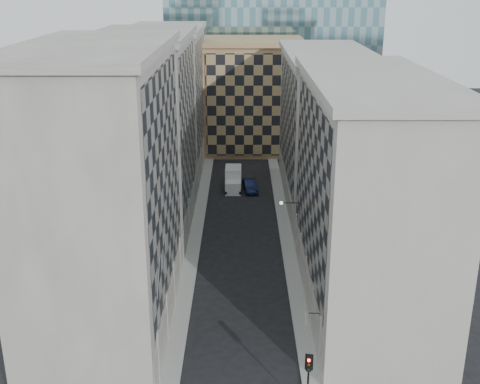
{
  "coord_description": "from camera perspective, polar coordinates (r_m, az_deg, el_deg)",
  "views": [
    {
      "loc": [
        -0.01,
        -34.37,
        28.1
      ],
      "look_at": [
        -0.07,
        12.03,
        11.64
      ],
      "focal_mm": 45.0,
      "sensor_mm": 36.0,
      "label": 1
    }
  ],
  "objects": [
    {
      "name": "sidewalk_east",
      "position": [
        70.4,
        4.36,
        -3.99
      ],
      "size": [
        1.5,
        100.0,
        0.15
      ],
      "primitive_type": "cube",
      "color": "#969690",
      "rests_on": "ground"
    },
    {
      "name": "box_truck",
      "position": [
        84.86,
        -0.64,
        1.13
      ],
      "size": [
        2.28,
        5.55,
        3.04
      ],
      "rotation": [
        0.0,
        0.0,
        -0.0
      ],
      "color": "white",
      "rests_on": "ground"
    },
    {
      "name": "bracket_lamp",
      "position": [
        62.5,
        4.1,
        -1.04
      ],
      "size": [
        1.98,
        0.36,
        0.36
      ],
      "color": "black",
      "rests_on": "ground"
    },
    {
      "name": "dark_car",
      "position": [
        84.29,
        0.96,
        0.62
      ],
      "size": [
        2.22,
        4.97,
        1.59
      ],
      "primitive_type": "imported",
      "rotation": [
        0.0,
        0.0,
        0.11
      ],
      "color": "#10193D",
      "rests_on": "ground"
    },
    {
      "name": "bldg_left_a",
      "position": [
        49.41,
        -12.64,
        -0.2
      ],
      "size": [
        10.8,
        22.8,
        23.7
      ],
      "color": "gray",
      "rests_on": "ground"
    },
    {
      "name": "flagpoles_left",
      "position": [
        45.48,
        -7.43,
        -6.88
      ],
      "size": [
        0.1,
        6.33,
        2.33
      ],
      "color": "gray",
      "rests_on": "ground"
    },
    {
      "name": "bldg_right_a",
      "position": [
        53.59,
        11.79,
        -0.28
      ],
      "size": [
        10.8,
        26.8,
        20.7
      ],
      "color": "#A59F97",
      "rests_on": "ground"
    },
    {
      "name": "bldg_left_b",
      "position": [
        70.27,
        -8.87,
        5.48
      ],
      "size": [
        10.8,
        22.8,
        22.7
      ],
      "color": "gray",
      "rests_on": "ground"
    },
    {
      "name": "bldg_right_b",
      "position": [
        79.27,
        8.02,
        6.02
      ],
      "size": [
        10.8,
        28.8,
        19.7
      ],
      "color": "#A59F97",
      "rests_on": "ground"
    },
    {
      "name": "shop_sign",
      "position": [
        46.87,
        6.27,
        -11.79
      ],
      "size": [
        1.2,
        0.78,
        0.87
      ],
      "rotation": [
        0.0,
        0.0,
        -0.06
      ],
      "color": "black",
      "rests_on": "ground"
    },
    {
      "name": "traffic_light",
      "position": [
        42.33,
        6.52,
        -16.53
      ],
      "size": [
        0.54,
        0.5,
        4.35
      ],
      "rotation": [
        0.0,
        0.0,
        -0.2
      ],
      "color": "black",
      "rests_on": "sidewalk_east"
    },
    {
      "name": "sidewalk_west",
      "position": [
        70.4,
        -4.21,
        -3.99
      ],
      "size": [
        1.5,
        100.0,
        0.15
      ],
      "primitive_type": "cube",
      "color": "#969690",
      "rests_on": "ground"
    },
    {
      "name": "tan_block",
      "position": [
        103.98,
        1.2,
        9.18
      ],
      "size": [
        16.8,
        14.8,
        18.8
      ],
      "color": "tan",
      "rests_on": "ground"
    },
    {
      "name": "bldg_left_c",
      "position": [
        91.67,
        -6.81,
        8.53
      ],
      "size": [
        10.8,
        22.8,
        21.7
      ],
      "color": "gray",
      "rests_on": "ground"
    }
  ]
}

